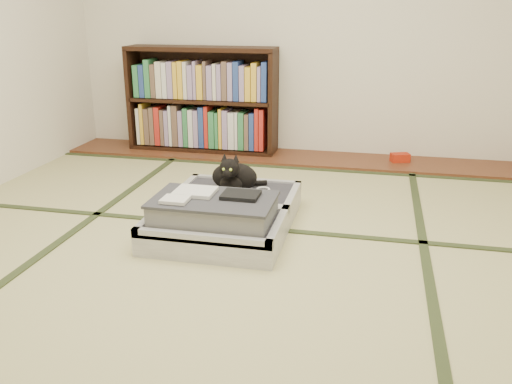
# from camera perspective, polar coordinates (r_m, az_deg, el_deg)

# --- Properties ---
(floor) EXTENTS (4.50, 4.50, 0.00)m
(floor) POSITION_cam_1_polar(r_m,az_deg,el_deg) (2.90, -2.51, -6.83)
(floor) COLOR #C7C585
(floor) RESTS_ON ground
(wood_strip) EXTENTS (4.00, 0.50, 0.02)m
(wood_strip) POSITION_cam_1_polar(r_m,az_deg,el_deg) (4.73, 3.81, 3.67)
(wood_strip) COLOR brown
(wood_strip) RESTS_ON ground
(red_item) EXTENTS (0.17, 0.13, 0.07)m
(red_item) POSITION_cam_1_polar(r_m,az_deg,el_deg) (4.70, 14.92, 3.53)
(red_item) COLOR #B1230E
(red_item) RESTS_ON wood_strip
(tatami_borders) EXTENTS (4.00, 4.50, 0.01)m
(tatami_borders) POSITION_cam_1_polar(r_m,az_deg,el_deg) (3.33, -0.29, -3.15)
(tatami_borders) COLOR #2D381E
(tatami_borders) RESTS_ON ground
(bookcase) EXTENTS (1.32, 0.30, 0.92)m
(bookcase) POSITION_cam_1_polar(r_m,az_deg,el_deg) (4.90, -5.68, 9.42)
(bookcase) COLOR black
(bookcase) RESTS_ON wood_strip
(suitcase) EXTENTS (0.75, 1.00, 0.30)m
(suitcase) POSITION_cam_1_polar(r_m,az_deg,el_deg) (3.18, -3.37, -2.31)
(suitcase) COLOR silver
(suitcase) RESTS_ON floor
(cat) EXTENTS (0.33, 0.34, 0.27)m
(cat) POSITION_cam_1_polar(r_m,az_deg,el_deg) (3.41, -2.37, 1.65)
(cat) COLOR black
(cat) RESTS_ON suitcase
(cable_coil) EXTENTS (0.10, 0.10, 0.03)m
(cable_coil) POSITION_cam_1_polar(r_m,az_deg,el_deg) (3.43, 0.72, 0.19)
(cable_coil) COLOR white
(cable_coil) RESTS_ON suitcase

